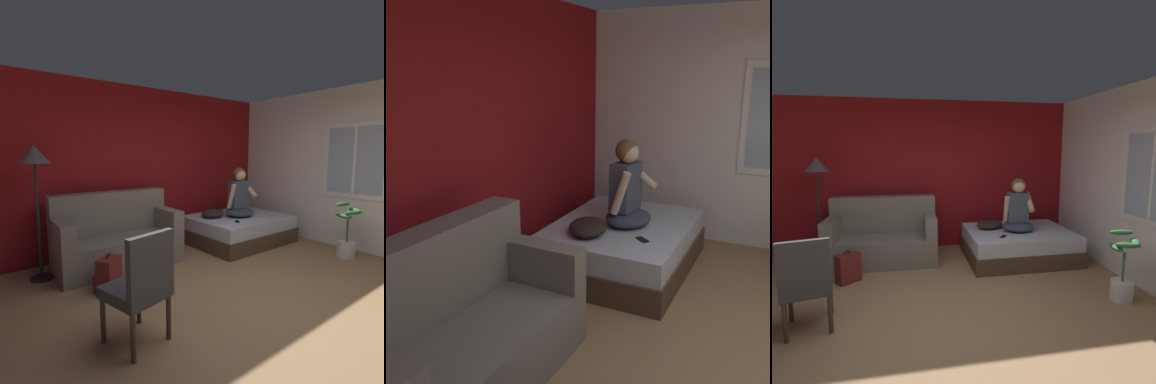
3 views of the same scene
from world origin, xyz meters
The scene contains 6 objects.
wall_back_accent centered at (0.00, 2.78, 1.35)m, with size 10.43×0.16×2.70m, color maroon.
bed centered at (1.52, 1.85, 0.24)m, with size 1.75×1.35×0.48m.
couch centered at (-0.69, 2.12, 0.39)m, with size 1.72×0.87×1.04m.
person_seated centered at (1.49, 1.80, 0.84)m, with size 0.57×0.51×0.88m.
throw_pillow centered at (1.08, 2.04, 0.55)m, with size 0.48×0.36×0.14m, color #2D231E.
cell_phone centered at (1.15, 1.52, 0.48)m, with size 0.07×0.14×0.01m, color black.
Camera 2 is at (-2.60, 0.32, 2.01)m, focal length 42.00 mm.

